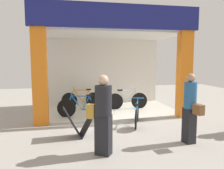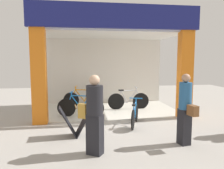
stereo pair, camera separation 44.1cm
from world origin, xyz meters
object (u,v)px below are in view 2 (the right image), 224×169
object	(u,v)px
pedestrian_0	(185,109)
pedestrian_1	(94,113)
bicycle_inside_2	(128,100)
sandwich_board_sign	(76,121)
bicycle_parked_0	(135,115)
bicycle_inside_1	(81,107)
bicycle_inside_0	(83,99)

from	to	relation	value
pedestrian_0	pedestrian_1	xyz separation A→B (m)	(-2.23, -0.23, 0.03)
bicycle_inside_2	pedestrian_1	bearing A→B (deg)	-112.00
sandwich_board_sign	bicycle_inside_2	bearing A→B (deg)	54.75
pedestrian_1	bicycle_parked_0	bearing A→B (deg)	54.44
bicycle_inside_1	pedestrian_0	distance (m)	3.95
pedestrian_0	bicycle_parked_0	bearing A→B (deg)	114.76
bicycle_parked_0	pedestrian_1	size ratio (longest dim) A/B	0.81
bicycle_inside_1	bicycle_parked_0	distance (m)	2.11
sandwich_board_sign	pedestrian_1	bearing A→B (deg)	-71.34
pedestrian_0	sandwich_board_sign	bearing A→B (deg)	159.24
bicycle_inside_2	bicycle_inside_1	bearing A→B (deg)	-153.20
bicycle_inside_1	bicycle_inside_2	world-z (taller)	bicycle_inside_2
bicycle_inside_0	bicycle_inside_2	xyz separation A→B (m)	(1.86, -0.58, 0.00)
bicycle_inside_0	bicycle_inside_2	distance (m)	1.94
bicycle_inside_0	bicycle_inside_2	bearing A→B (deg)	-17.32
bicycle_parked_0	bicycle_inside_1	bearing A→B (deg)	143.11
bicycle_inside_0	bicycle_inside_2	world-z (taller)	bicycle_inside_2
bicycle_inside_2	pedestrian_0	distance (m)	4.09
bicycle_parked_0	pedestrian_0	size ratio (longest dim) A/B	0.82
pedestrian_0	pedestrian_1	world-z (taller)	pedestrian_1
bicycle_inside_2	pedestrian_1	world-z (taller)	pedestrian_1
bicycle_inside_1	bicycle_parked_0	bearing A→B (deg)	-36.89
bicycle_parked_0	pedestrian_1	xyz separation A→B (m)	(-1.42, -1.98, 0.59)
bicycle_inside_0	pedestrian_1	size ratio (longest dim) A/B	0.96
bicycle_inside_0	pedestrian_0	size ratio (longest dim) A/B	0.97
bicycle_inside_2	pedestrian_0	xyz separation A→B (m)	(0.51, -4.02, 0.51)
bicycle_inside_1	sandwich_board_sign	distance (m)	2.02
bicycle_inside_1	pedestrian_0	world-z (taller)	pedestrian_0
pedestrian_1	bicycle_inside_1	bearing A→B (deg)	94.72
bicycle_parked_0	bicycle_inside_2	bearing A→B (deg)	82.46
sandwich_board_sign	pedestrian_0	xyz separation A→B (m)	(2.64, -1.00, 0.48)
bicycle_inside_1	bicycle_inside_2	bearing A→B (deg)	26.80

